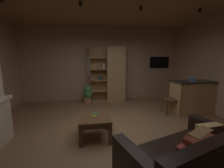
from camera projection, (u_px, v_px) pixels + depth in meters
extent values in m
cube|color=olive|center=(115.00, 133.00, 3.29)|extent=(6.28, 5.67, 0.02)
cube|color=tan|center=(103.00, 64.00, 5.84)|extent=(6.40, 0.06, 2.89)
cube|color=white|center=(95.00, 67.00, 5.78)|extent=(0.59, 0.01, 0.73)
cube|color=tan|center=(116.00, 75.00, 5.71)|extent=(0.71, 0.38, 2.11)
cube|color=tan|center=(98.00, 74.00, 5.78)|extent=(0.65, 0.02, 2.11)
cube|color=tan|center=(90.00, 75.00, 5.56)|extent=(0.02, 0.38, 2.11)
sphere|color=black|center=(112.00, 72.00, 5.46)|extent=(0.04, 0.04, 0.04)
cube|color=tan|center=(99.00, 101.00, 5.78)|extent=(0.65, 0.38, 0.02)
cube|color=tan|center=(99.00, 91.00, 5.71)|extent=(0.65, 0.38, 0.02)
cube|color=tan|center=(99.00, 80.00, 5.64)|extent=(0.65, 0.38, 0.02)
cube|color=tan|center=(98.00, 69.00, 5.57)|extent=(0.65, 0.38, 0.02)
cube|color=tan|center=(98.00, 58.00, 5.50)|extent=(0.65, 0.38, 0.02)
cube|color=#2D4C8C|center=(99.00, 78.00, 5.57)|extent=(0.03, 0.23, 0.19)
cube|color=beige|center=(103.00, 66.00, 5.53)|extent=(0.04, 0.23, 0.20)
cube|color=#387247|center=(100.00, 77.00, 5.58)|extent=(0.03, 0.23, 0.22)
cube|color=brown|center=(103.00, 78.00, 5.59)|extent=(0.05, 0.23, 0.17)
cube|color=gold|center=(102.00, 66.00, 5.52)|extent=(0.03, 0.23, 0.22)
sphere|color=beige|center=(100.00, 68.00, 5.57)|extent=(0.10, 0.10, 0.10)
cube|color=tan|center=(196.00, 97.00, 4.47)|extent=(1.44, 0.57, 0.96)
cube|color=#2D2826|center=(197.00, 81.00, 4.39)|extent=(1.50, 0.63, 0.04)
cube|color=#598CBF|center=(193.00, 79.00, 4.26)|extent=(0.14, 0.14, 0.11)
cube|color=black|center=(219.00, 157.00, 1.50)|extent=(1.61, 0.65, 0.42)
cube|color=black|center=(217.00, 145.00, 2.21)|extent=(0.42, 0.89, 0.67)
cube|color=#AD3D2D|center=(190.00, 156.00, 1.69)|extent=(0.41, 0.31, 0.31)
cube|color=brown|center=(200.00, 150.00, 1.74)|extent=(0.39, 0.21, 0.35)
cube|color=tan|center=(209.00, 139.00, 2.04)|extent=(0.38, 0.20, 0.42)
cube|color=brown|center=(198.00, 151.00, 1.70)|extent=(0.41, 0.26, 0.37)
cube|color=olive|center=(198.00, 146.00, 1.83)|extent=(0.43, 0.33, 0.42)
cube|color=brown|center=(95.00, 118.00, 3.02)|extent=(0.64, 0.69, 0.05)
cube|color=brown|center=(95.00, 121.00, 3.03)|extent=(0.57, 0.62, 0.08)
cube|color=brown|center=(81.00, 137.00, 2.72)|extent=(0.07, 0.07, 0.41)
cube|color=brown|center=(110.00, 134.00, 2.80)|extent=(0.07, 0.07, 0.41)
cube|color=brown|center=(82.00, 123.00, 3.31)|extent=(0.07, 0.07, 0.41)
cube|color=brown|center=(107.00, 121.00, 3.40)|extent=(0.07, 0.07, 0.41)
cube|color=gold|center=(94.00, 116.00, 3.01)|extent=(0.11, 0.08, 0.02)
cube|color=#387247|center=(95.00, 114.00, 3.08)|extent=(0.12, 0.12, 0.02)
cube|color=brown|center=(170.00, 99.00, 4.37)|extent=(0.44, 0.44, 0.04)
cube|color=brown|center=(177.00, 91.00, 4.35)|extent=(0.06, 0.40, 0.44)
cylinder|color=brown|center=(162.00, 105.00, 4.57)|extent=(0.04, 0.04, 0.46)
cylinder|color=brown|center=(167.00, 108.00, 4.21)|extent=(0.04, 0.04, 0.46)
cylinder|color=brown|center=(172.00, 104.00, 4.60)|extent=(0.04, 0.04, 0.46)
cylinder|color=brown|center=(179.00, 108.00, 4.25)|extent=(0.04, 0.04, 0.46)
cylinder|color=#B77051|center=(88.00, 101.00, 5.43)|extent=(0.27, 0.27, 0.24)
sphere|color=#3D7F3D|center=(88.00, 94.00, 5.41)|extent=(0.32, 0.32, 0.32)
sphere|color=#3D7F3D|center=(88.00, 90.00, 5.39)|extent=(0.30, 0.30, 0.30)
cube|color=black|center=(159.00, 62.00, 6.13)|extent=(0.83, 0.05, 0.47)
cube|color=black|center=(160.00, 62.00, 6.10)|extent=(0.79, 0.01, 0.43)
cylinder|color=black|center=(1.00, 0.00, 2.91)|extent=(0.07, 0.07, 0.09)
cylinder|color=black|center=(80.00, 4.00, 3.12)|extent=(0.07, 0.07, 0.09)
cylinder|color=black|center=(141.00, 8.00, 3.37)|extent=(0.07, 0.07, 0.09)
cylinder|color=black|center=(200.00, 10.00, 3.53)|extent=(0.07, 0.07, 0.09)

